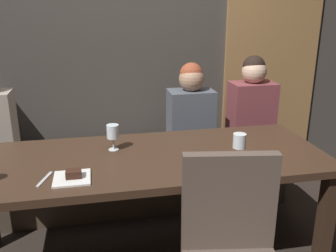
% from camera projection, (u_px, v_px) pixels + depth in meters
% --- Properties ---
extents(back_wall_tiled, '(6.00, 0.12, 3.00)m').
position_uv_depth(back_wall_tiled, '(123.00, 18.00, 3.13)').
color(back_wall_tiled, '#423D38').
rests_on(back_wall_tiled, ground).
extents(arched_door, '(0.90, 0.05, 2.55)m').
position_uv_depth(arched_door, '(273.00, 33.00, 3.37)').
color(arched_door, olive).
rests_on(arched_door, ground).
extents(dining_table, '(2.20, 0.84, 0.74)m').
position_uv_depth(dining_table, '(146.00, 169.00, 2.26)').
color(dining_table, '#342217').
rests_on(dining_table, ground).
extents(banquette_bench, '(2.50, 0.44, 0.45)m').
position_uv_depth(banquette_bench, '(134.00, 181.00, 3.05)').
color(banquette_bench, '#4A3C2E').
rests_on(banquette_bench, ground).
extents(chair_near_side, '(0.51, 0.51, 0.98)m').
position_uv_depth(chair_near_side, '(232.00, 249.00, 1.68)').
color(chair_near_side, '#3D281C').
rests_on(chair_near_side, ground).
extents(diner_bearded, '(0.36, 0.24, 0.73)m').
position_uv_depth(diner_bearded, '(191.00, 111.00, 2.99)').
color(diner_bearded, '#4C515B').
rests_on(diner_bearded, banquette_bench).
extents(diner_far_end, '(0.36, 0.24, 0.77)m').
position_uv_depth(diner_far_end, '(252.00, 105.00, 3.08)').
color(diner_far_end, brown).
rests_on(diner_far_end, banquette_bench).
extents(wine_glass_center_back, '(0.08, 0.08, 0.16)m').
position_uv_depth(wine_glass_center_back, '(113.00, 133.00, 2.30)').
color(wine_glass_center_back, silver).
rests_on(wine_glass_center_back, dining_table).
extents(wine_glass_center_front, '(0.08, 0.08, 0.16)m').
position_uv_depth(wine_glass_center_front, '(239.00, 142.00, 2.14)').
color(wine_glass_center_front, silver).
rests_on(wine_glass_center_front, dining_table).
extents(dessert_plate, '(0.19, 0.19, 0.05)m').
position_uv_depth(dessert_plate, '(73.00, 177.00, 1.94)').
color(dessert_plate, white).
rests_on(dessert_plate, dining_table).
extents(fork_on_table, '(0.07, 0.17, 0.01)m').
position_uv_depth(fork_on_table, '(45.00, 179.00, 1.94)').
color(fork_on_table, silver).
rests_on(fork_on_table, dining_table).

